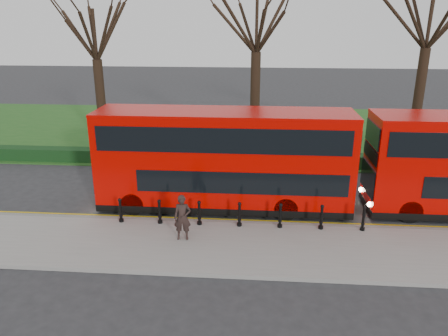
{
  "coord_description": "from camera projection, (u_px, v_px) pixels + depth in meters",
  "views": [
    {
      "loc": [
        2.2,
        -17.5,
        8.25
      ],
      "look_at": [
        0.79,
        0.5,
        2.0
      ],
      "focal_mm": 35.0,
      "sensor_mm": 36.0,
      "label": 1
    }
  ],
  "objects": [
    {
      "name": "ground",
      "position": [
        205.0,
        214.0,
        19.35
      ],
      "size": [
        120.0,
        120.0,
        0.0
      ],
      "primitive_type": "plane",
      "color": "#28282B",
      "rests_on": "ground"
    },
    {
      "name": "kerb",
      "position": [
        203.0,
        222.0,
        18.38
      ],
      "size": [
        60.0,
        0.25,
        0.16
      ],
      "primitive_type": "cube",
      "color": "slate",
      "rests_on": "ground"
    },
    {
      "name": "bus_lead",
      "position": [
        224.0,
        160.0,
        19.33
      ],
      "size": [
        11.19,
        2.57,
        4.45
      ],
      "color": "#BC0400",
      "rests_on": "ground"
    },
    {
      "name": "bollard_row",
      "position": [
        239.0,
        215.0,
        17.75
      ],
      "size": [
        10.04,
        0.15,
        1.0
      ],
      "color": "black",
      "rests_on": "pavement"
    },
    {
      "name": "pedestrian",
      "position": [
        182.0,
        218.0,
        16.57
      ],
      "size": [
        0.69,
        0.48,
        1.79
      ],
      "primitive_type": "imported",
      "rotation": [
        0.0,
        0.0,
        0.08
      ],
      "color": "black",
      "rests_on": "pavement"
    },
    {
      "name": "yellow_line_outer",
      "position": [
        204.0,
        221.0,
        18.69
      ],
      "size": [
        60.0,
        0.1,
        0.01
      ],
      "primitive_type": "cube",
      "color": "yellow",
      "rests_on": "ground"
    },
    {
      "name": "tree_mid",
      "position": [
        257.0,
        17.0,
        25.92
      ],
      "size": [
        7.27,
        7.27,
        11.36
      ],
      "color": "black",
      "rests_on": "ground"
    },
    {
      "name": "pavement",
      "position": [
        196.0,
        246.0,
        16.5
      ],
      "size": [
        60.0,
        4.0,
        0.15
      ],
      "primitive_type": "cube",
      "color": "gray",
      "rests_on": "ground"
    },
    {
      "name": "yellow_line_inner",
      "position": [
        204.0,
        219.0,
        18.88
      ],
      "size": [
        60.0,
        0.1,
        0.01
      ],
      "primitive_type": "cube",
      "color": "yellow",
      "rests_on": "ground"
    },
    {
      "name": "hedge",
      "position": [
        219.0,
        158.0,
        25.63
      ],
      "size": [
        60.0,
        0.9,
        0.8
      ],
      "primitive_type": "cube",
      "color": "black",
      "rests_on": "ground"
    },
    {
      "name": "tree_right",
      "position": [
        431.0,
        10.0,
        25.05
      ],
      "size": [
        7.61,
        7.61,
        11.88
      ],
      "color": "black",
      "rests_on": "ground"
    },
    {
      "name": "tree_left",
      "position": [
        94.0,
        29.0,
        26.89
      ],
      "size": [
        6.67,
        6.67,
        10.43
      ],
      "color": "black",
      "rests_on": "ground"
    },
    {
      "name": "grass_verge",
      "position": [
        229.0,
        130.0,
        33.47
      ],
      "size": [
        60.0,
        18.0,
        0.06
      ],
      "primitive_type": "cube",
      "color": "#1F521B",
      "rests_on": "ground"
    }
  ]
}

